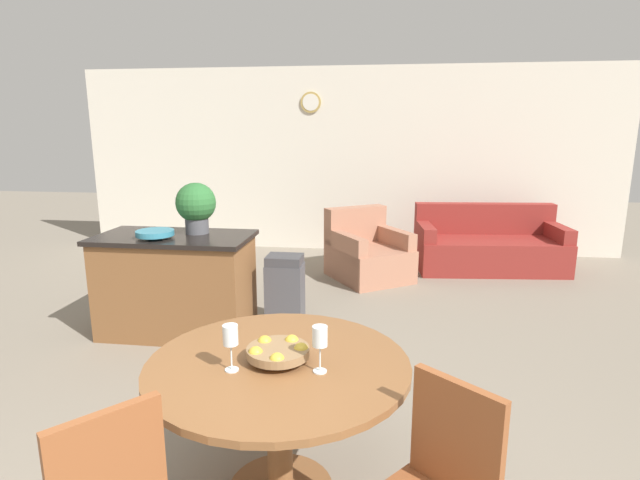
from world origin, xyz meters
name	(u,v)px	position (x,y,z in m)	size (l,w,h in m)	color
wall_back	(344,161)	(0.00, 6.11, 1.35)	(8.00, 0.09, 2.70)	silver
dining_table	(279,393)	(0.16, 0.78, 0.57)	(1.27, 1.27, 0.73)	brown
fruit_bowl	(278,351)	(0.16, 0.78, 0.78)	(0.30, 0.30, 0.09)	olive
wine_glass_left	(230,337)	(-0.04, 0.66, 0.90)	(0.07, 0.07, 0.22)	silver
wine_glass_right	(320,338)	(0.37, 0.71, 0.90)	(0.07, 0.07, 0.22)	silver
kitchen_island	(176,284)	(-1.20, 2.69, 0.46)	(1.36, 0.72, 0.91)	brown
teal_bowl	(155,233)	(-1.30, 2.55, 0.95)	(0.32, 0.32, 0.07)	teal
potted_plant	(196,205)	(-1.02, 2.80, 1.16)	(0.35, 0.35, 0.45)	#4C4C51
trash_bin	(285,293)	(-0.26, 2.90, 0.35)	(0.33, 0.27, 0.70)	#47474C
couch	(488,248)	(1.99, 5.26, 0.29)	(1.93, 1.04, 0.83)	maroon
armchair	(367,255)	(0.42, 4.63, 0.29)	(1.17, 1.20, 0.85)	#A87056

